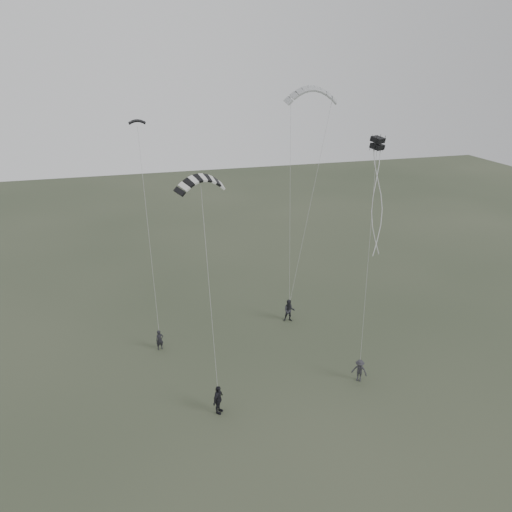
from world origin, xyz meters
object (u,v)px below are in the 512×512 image
object	(u,v)px
flyer_right	(289,311)
flyer_center	(218,400)
kite_dark_small	(137,121)
kite_pale_large	(312,89)
kite_striped	(200,178)
kite_box	(377,143)
flyer_left	(160,340)
flyer_far	(359,370)

from	to	relation	value
flyer_right	flyer_center	bearing A→B (deg)	-114.34
kite_dark_small	kite_pale_large	size ratio (longest dim) A/B	0.29
flyer_center	kite_striped	distance (m)	13.93
kite_dark_small	kite_box	distance (m)	18.50
flyer_left	kite_pale_large	distance (m)	24.16
flyer_left	flyer_center	world-z (taller)	flyer_center
kite_box	kite_striped	bearing A→B (deg)	143.95
flyer_center	kite_dark_small	xyz separation A→B (m)	(-2.71, 15.62, 15.16)
flyer_far	kite_box	distance (m)	15.23
flyer_far	kite_striped	xyz separation A→B (m)	(-9.49, 5.30, 12.74)
kite_striped	kite_box	size ratio (longest dim) A/B	4.47
flyer_center	flyer_far	distance (m)	9.97
flyer_far	flyer_left	bearing A→B (deg)	-172.53
kite_striped	kite_dark_small	bearing A→B (deg)	89.53
flyer_far	flyer_center	bearing A→B (deg)	-137.50
flyer_center	kite_pale_large	distance (m)	26.58
kite_dark_small	flyer_right	bearing A→B (deg)	-25.57
flyer_center	kite_striped	world-z (taller)	kite_striped
flyer_right	flyer_far	world-z (taller)	flyer_right
flyer_right	kite_pale_large	distance (m)	18.82
flyer_far	kite_striped	bearing A→B (deg)	-170.25
flyer_far	kite_pale_large	xyz separation A→B (m)	(2.02, 15.67, 17.42)
flyer_right	kite_striped	xyz separation A→B (m)	(-7.67, -3.93, 12.59)
flyer_center	flyer_far	world-z (taller)	flyer_center
flyer_center	kite_dark_small	bearing A→B (deg)	48.10
flyer_far	kite_pale_large	bearing A→B (deg)	121.59
flyer_right	flyer_far	distance (m)	9.41
kite_striped	kite_box	bearing A→B (deg)	-28.02
flyer_left	flyer_far	distance (m)	14.90
flyer_center	kite_pale_large	size ratio (longest dim) A/B	0.43
flyer_far	kite_pale_large	world-z (taller)	kite_pale_large
kite_box	flyer_left	bearing A→B (deg)	136.70
kite_dark_small	kite_striped	xyz separation A→B (m)	(3.16, -9.70, -2.57)
kite_striped	flyer_left	bearing A→B (deg)	123.90
flyer_left	flyer_right	bearing A→B (deg)	-5.48
flyer_left	flyer_far	world-z (taller)	flyer_far
kite_dark_small	kite_striped	distance (m)	10.52
flyer_left	flyer_far	size ratio (longest dim) A/B	0.96
flyer_right	flyer_far	bearing A→B (deg)	-63.67
kite_pale_large	kite_striped	distance (m)	16.18
flyer_center	kite_box	bearing A→B (deg)	-32.71
flyer_right	kite_striped	bearing A→B (deg)	-137.70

